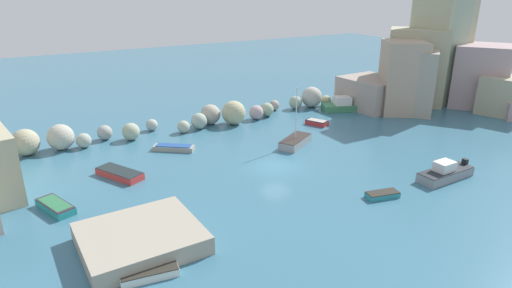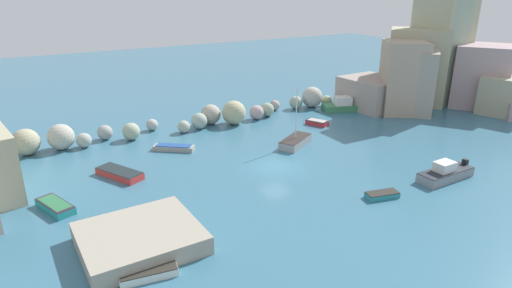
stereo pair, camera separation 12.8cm
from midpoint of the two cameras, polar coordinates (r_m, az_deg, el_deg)
name	(u,v)px [view 1 (the left image)]	position (r m, az deg, el deg)	size (l,w,h in m)	color
cove_water	(276,166)	(39.59, 2.51, -2.94)	(160.00, 160.00, 0.00)	#386C85
cliff_headland_right	(440,67)	(62.66, 22.83, 9.22)	(24.39, 21.53, 17.40)	#ACA987
rock_breakwater	(214,115)	(51.09, -5.63, 3.78)	(43.62, 4.74, 2.79)	tan
stone_dock	(141,238)	(28.92, -14.94, -11.82)	(7.19, 6.38, 1.19)	#A39A88
moored_boat_0	(317,122)	(51.45, 7.87, 2.82)	(2.19, 2.77, 0.56)	red
moored_boat_1	(149,272)	(26.49, -13.94, -15.91)	(3.41, 1.87, 0.52)	white
moored_boat_2	(295,141)	(44.61, 5.07, 0.35)	(4.61, 3.72, 6.02)	gray
moored_boat_3	(120,173)	(39.18, -17.47, -3.69)	(3.44, 4.63, 0.62)	#C43533
moored_boat_4	(174,148)	(43.98, -10.77, -0.48)	(3.91, 3.36, 0.54)	gray
moored_boat_5	(348,106)	(58.03, 11.84, 4.94)	(7.26, 4.74, 1.82)	#3D8254
moored_boat_6	(382,195)	(35.36, 16.09, -6.38)	(2.75, 1.57, 0.45)	teal
moored_boat_7	(445,173)	(40.23, 23.42, -3.45)	(5.39, 1.89, 1.62)	gray
moored_boat_8	(55,206)	(35.38, -24.82, -7.39)	(2.51, 3.83, 0.60)	teal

